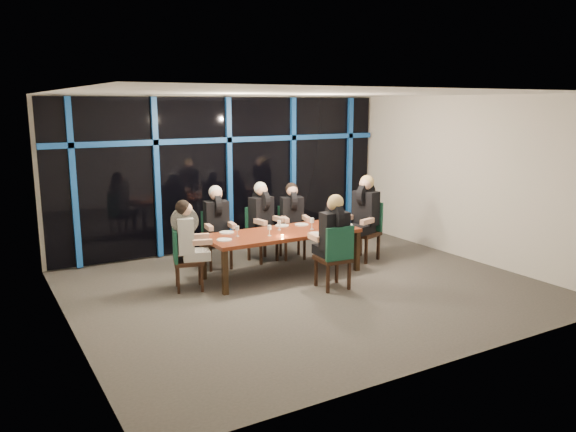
{
  "coord_description": "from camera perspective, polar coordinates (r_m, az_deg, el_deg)",
  "views": [
    {
      "loc": [
        -4.5,
        -7.14,
        2.85
      ],
      "look_at": [
        0.0,
        0.6,
        1.05
      ],
      "focal_mm": 35.0,
      "sensor_mm": 36.0,
      "label": 1
    }
  ],
  "objects": [
    {
      "name": "plate_end_left",
      "position": [
        8.83,
        -6.5,
        -2.42
      ],
      "size": [
        0.24,
        0.24,
        0.01
      ],
      "primitive_type": "cylinder",
      "color": "white",
      "rests_on": "dining_table"
    },
    {
      "name": "room",
      "position": [
        8.48,
        2.05,
        5.78
      ],
      "size": [
        7.04,
        7.0,
        3.02
      ],
      "color": "#4E4A45",
      "rests_on": "ground"
    },
    {
      "name": "chair_near_mid",
      "position": [
        8.69,
        4.87,
        -3.88
      ],
      "size": [
        0.51,
        0.51,
        1.02
      ],
      "rotation": [
        0.0,
        0.0,
        3.06
      ],
      "color": "black",
      "rests_on": "ground"
    },
    {
      "name": "wine_glass_b",
      "position": [
        9.47,
        -0.9,
        -0.72
      ],
      "size": [
        0.06,
        0.06,
        0.16
      ],
      "color": "silver",
      "rests_on": "dining_table"
    },
    {
      "name": "wine_glass_a",
      "position": [
        9.06,
        -1.9,
        -1.24
      ],
      "size": [
        0.07,
        0.07,
        0.17
      ],
      "color": "silver",
      "rests_on": "dining_table"
    },
    {
      "name": "plate_far_mid",
      "position": [
        9.79,
        -0.61,
        -0.98
      ],
      "size": [
        0.24,
        0.24,
        0.01
      ],
      "primitive_type": "cylinder",
      "color": "white",
      "rests_on": "dining_table"
    },
    {
      "name": "diner_far_left",
      "position": [
        9.82,
        -7.24,
        0.11
      ],
      "size": [
        0.53,
        0.65,
        0.97
      ],
      "rotation": [
        0.0,
        0.0,
        -0.12
      ],
      "color": "black",
      "rests_on": "ground"
    },
    {
      "name": "plate_end_right",
      "position": [
        9.92,
        5.89,
        -0.87
      ],
      "size": [
        0.24,
        0.24,
        0.01
      ],
      "primitive_type": "cylinder",
      "color": "white",
      "rests_on": "dining_table"
    },
    {
      "name": "diner_near_mid",
      "position": [
        8.67,
        4.63,
        -1.17
      ],
      "size": [
        0.53,
        0.65,
        0.99
      ],
      "rotation": [
        0.0,
        0.0,
        3.06
      ],
      "color": "black",
      "rests_on": "ground"
    },
    {
      "name": "plate_near_mid",
      "position": [
        9.2,
        2.84,
        -1.8
      ],
      "size": [
        0.24,
        0.24,
        0.01
      ],
      "primitive_type": "cylinder",
      "color": "white",
      "rests_on": "dining_table"
    },
    {
      "name": "diner_far_right",
      "position": [
        10.37,
        0.44,
        0.66
      ],
      "size": [
        0.55,
        0.65,
        0.94
      ],
      "rotation": [
        0.0,
        0.0,
        -0.24
      ],
      "color": "black",
      "rests_on": "ground"
    },
    {
      "name": "diner_far_mid",
      "position": [
        10.19,
        -2.61,
        0.6
      ],
      "size": [
        0.54,
        0.66,
        0.97
      ],
      "rotation": [
        0.0,
        0.0,
        0.17
      ],
      "color": "black",
      "rests_on": "ground"
    },
    {
      "name": "plate_far_right",
      "position": [
        9.87,
        1.38,
        -0.87
      ],
      "size": [
        0.24,
        0.24,
        0.01
      ],
      "primitive_type": "cylinder",
      "color": "white",
      "rests_on": "dining_table"
    },
    {
      "name": "diner_end_right",
      "position": [
        10.33,
        7.78,
        1.06
      ],
      "size": [
        0.73,
        0.64,
        1.04
      ],
      "rotation": [
        0.0,
        0.0,
        5.02
      ],
      "color": "black",
      "rests_on": "ground"
    },
    {
      "name": "chair_end_right",
      "position": [
        10.48,
        8.0,
        -1.15
      ],
      "size": [
        0.63,
        0.63,
        1.07
      ],
      "rotation": [
        0.0,
        0.0,
        5.02
      ],
      "color": "black",
      "rests_on": "ground"
    },
    {
      "name": "wine_glass_e",
      "position": [
        9.96,
        3.62,
        -0.05
      ],
      "size": [
        0.07,
        0.07,
        0.18
      ],
      "color": "silver",
      "rests_on": "dining_table"
    },
    {
      "name": "water_pitcher",
      "position": [
        9.53,
        4.43,
        -0.83
      ],
      "size": [
        0.11,
        0.1,
        0.18
      ],
      "rotation": [
        0.0,
        0.0,
        0.4
      ],
      "color": "silver",
      "rests_on": "dining_table"
    },
    {
      "name": "window_wall",
      "position": [
        11.11,
        -6.03,
        4.59
      ],
      "size": [
        6.86,
        0.43,
        2.94
      ],
      "color": "black",
      "rests_on": "ground"
    },
    {
      "name": "chair_end_left",
      "position": [
        8.82,
        -10.63,
        -4.02
      ],
      "size": [
        0.55,
        0.55,
        0.97
      ],
      "rotation": [
        0.0,
        0.0,
        1.3
      ],
      "color": "black",
      "rests_on": "ground"
    },
    {
      "name": "plate_far_left",
      "position": [
        9.33,
        -6.26,
        -1.66
      ],
      "size": [
        0.24,
        0.24,
        0.01
      ],
      "primitive_type": "cylinder",
      "color": "white",
      "rests_on": "dining_table"
    },
    {
      "name": "diner_end_left",
      "position": [
        8.73,
        -10.19,
        -1.57
      ],
      "size": [
        0.65,
        0.56,
        0.94
      ],
      "rotation": [
        0.0,
        0.0,
        1.3
      ],
      "color": "black",
      "rests_on": "ground"
    },
    {
      "name": "chair_far_right",
      "position": [
        10.52,
        0.31,
        -1.32
      ],
      "size": [
        0.54,
        0.54,
        0.97
      ],
      "rotation": [
        0.0,
        0.0,
        -0.24
      ],
      "color": "black",
      "rests_on": "ground"
    },
    {
      "name": "wine_glass_c",
      "position": [
        9.51,
        2.45,
        -0.53
      ],
      "size": [
        0.08,
        0.08,
        0.19
      ],
      "color": "silver",
      "rests_on": "dining_table"
    },
    {
      "name": "dining_table",
      "position": [
        9.38,
        -0.61,
        -2.0
      ],
      "size": [
        2.6,
        1.0,
        0.75
      ],
      "color": "maroon",
      "rests_on": "ground"
    },
    {
      "name": "chair_far_mid",
      "position": [
        10.33,
        -2.88,
        -1.48
      ],
      "size": [
        0.53,
        0.53,
        0.99
      ],
      "rotation": [
        0.0,
        0.0,
        0.17
      ],
      "color": "black",
      "rests_on": "ground"
    },
    {
      "name": "wine_glass_d",
      "position": [
        9.05,
        -5.19,
        -1.31
      ],
      "size": [
        0.06,
        0.06,
        0.17
      ],
      "color": "silver",
      "rests_on": "dining_table"
    },
    {
      "name": "chair_far_left",
      "position": [
        9.98,
        -7.31,
        -2.02
      ],
      "size": [
        0.51,
        0.51,
        0.99
      ],
      "rotation": [
        0.0,
        0.0,
        -0.12
      ],
      "color": "black",
      "rests_on": "ground"
    },
    {
      "name": "wine_bottle",
      "position": [
        9.7,
        4.98,
        -0.4
      ],
      "size": [
        0.08,
        0.08,
        0.33
      ],
      "rotation": [
        0.0,
        0.0,
        0.02
      ],
      "color": "black",
      "rests_on": "dining_table"
    },
    {
      "name": "tea_light",
      "position": [
        9.02,
        -0.58,
        -2.01
      ],
      "size": [
        0.04,
        0.04,
        0.03
      ],
      "primitive_type": "cylinder",
      "color": "#F7A04A",
      "rests_on": "dining_table"
    }
  ]
}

